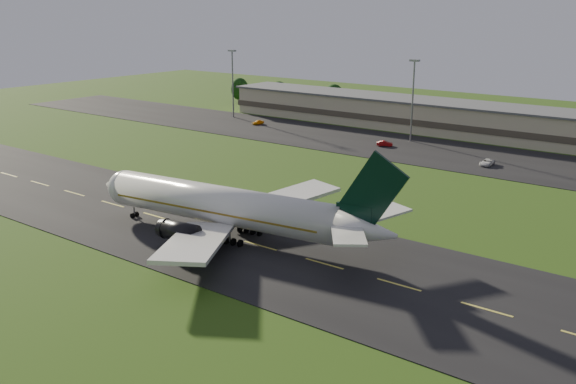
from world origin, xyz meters
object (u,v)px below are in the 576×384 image
Objects in this scene: service_vehicle_c at (487,162)px; service_vehicle_b at (385,144)px; airliner at (227,207)px; terminal at (443,118)px; light_mast_west at (233,76)px; service_vehicle_a at (258,122)px; light_mast_centre at (413,91)px.

service_vehicle_b is at bearing 170.15° from service_vehicle_c.
airliner is 13.28× the size of service_vehicle_b.
service_vehicle_b is (-3.48, -25.76, -3.26)m from terminal.
airliner is 2.51× the size of light_mast_west.
terminal is 51.97m from service_vehicle_a.
light_mast_centre reaches higher than service_vehicle_a.
terminal is 18.45m from light_mast_centre.
light_mast_west is 19.31m from service_vehicle_a.
light_mast_west is 4.36× the size of service_vehicle_c.
light_mast_centre is at bearing 0.00° from light_mast_west.
service_vehicle_c is (23.57, -29.78, -3.24)m from terminal.
light_mast_centre is at bearing -38.06° from service_vehicle_b.
service_vehicle_a is at bearing 119.61° from airliner.
service_vehicle_a is 0.96× the size of service_vehicle_b.
service_vehicle_c is (24.97, -13.60, -11.99)m from light_mast_centre.
terminal is at bearing 85.05° from light_mast_centre.
light_mast_west is 60.00m from light_mast_centre.
terminal reaches higher than service_vehicle_c.
service_vehicle_a is (14.18, -5.27, -12.01)m from light_mast_west.
service_vehicle_c reaches higher than service_vehicle_a.
service_vehicle_c is at bearing 4.44° from service_vehicle_a.
service_vehicle_a is at bearing 171.89° from service_vehicle_c.
service_vehicle_b is 0.83× the size of service_vehicle_c.
airliner is 71.57m from service_vehicle_b.
service_vehicle_c is at bearing -124.28° from service_vehicle_b.
service_vehicle_c is at bearing -51.65° from terminal.
service_vehicle_b is at bearing 92.78° from airliner.
airliner reaches higher than service_vehicle_b.
terminal is at bearing 14.76° from light_mast_west.
service_vehicle_c is at bearing 70.33° from airliner.
terminal is at bearing 88.00° from airliner.
airliner reaches higher than service_vehicle_c.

